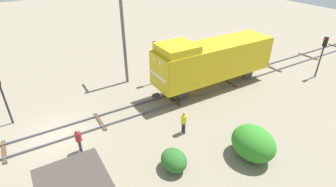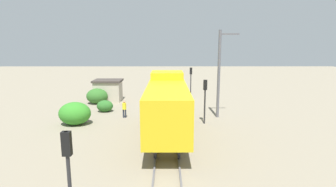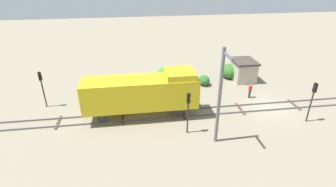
{
  "view_description": "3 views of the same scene",
  "coord_description": "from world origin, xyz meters",
  "px_view_note": "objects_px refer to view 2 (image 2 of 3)",
  "views": [
    {
      "loc": [
        16.0,
        -0.72,
        11.39
      ],
      "look_at": [
        1.1,
        8.28,
        1.43
      ],
      "focal_mm": 28.0,
      "sensor_mm": 36.0,
      "label": 1
    },
    {
      "loc": [
        -0.01,
        32.64,
        7.04
      ],
      "look_at": [
        -0.08,
        9.5,
        2.76
      ],
      "focal_mm": 28.0,
      "sensor_mm": 36.0,
      "label": 2
    },
    {
      "loc": [
        -22.93,
        14.27,
        13.96
      ],
      "look_at": [
        0.43,
        10.86,
        2.22
      ],
      "focal_mm": 28.0,
      "sensor_mm": 36.0,
      "label": 3
    }
  ],
  "objects_px": {
    "worker_by_signal": "(124,108)",
    "relay_hut": "(108,90)",
    "locomotive": "(167,103)",
    "traffic_signal_mid": "(205,93)",
    "traffic_signal_far": "(68,163)",
    "catenary_mast": "(219,72)",
    "worker_near_track": "(148,95)",
    "traffic_signal_near": "(191,77)"
  },
  "relations": [
    {
      "from": "worker_by_signal",
      "to": "relay_hut",
      "type": "height_order",
      "value": "relay_hut"
    },
    {
      "from": "locomotive",
      "to": "traffic_signal_mid",
      "type": "bearing_deg",
      "value": -131.88
    },
    {
      "from": "traffic_signal_mid",
      "to": "traffic_signal_far",
      "type": "distance_m",
      "value": 15.73
    },
    {
      "from": "traffic_signal_mid",
      "to": "catenary_mast",
      "type": "xyz_separation_m",
      "value": [
        -1.66,
        -2.17,
        1.68
      ]
    },
    {
      "from": "locomotive",
      "to": "traffic_signal_mid",
      "type": "xyz_separation_m",
      "value": [
        -3.4,
        -3.79,
        0.03
      ]
    },
    {
      "from": "locomotive",
      "to": "traffic_signal_mid",
      "type": "relative_size",
      "value": 2.89
    },
    {
      "from": "traffic_signal_mid",
      "to": "relay_hut",
      "type": "relative_size",
      "value": 1.15
    },
    {
      "from": "locomotive",
      "to": "relay_hut",
      "type": "height_order",
      "value": "locomotive"
    },
    {
      "from": "traffic_signal_mid",
      "to": "catenary_mast",
      "type": "distance_m",
      "value": 3.21
    },
    {
      "from": "worker_near_track",
      "to": "worker_by_signal",
      "type": "bearing_deg",
      "value": 51.25
    },
    {
      "from": "worker_near_track",
      "to": "relay_hut",
      "type": "xyz_separation_m",
      "value": [
        5.1,
        -1.26,
        0.4
      ]
    },
    {
      "from": "traffic_signal_far",
      "to": "relay_hut",
      "type": "relative_size",
      "value": 1.15
    },
    {
      "from": "traffic_signal_mid",
      "to": "worker_near_track",
      "type": "bearing_deg",
      "value": -55.88
    },
    {
      "from": "traffic_signal_near",
      "to": "relay_hut",
      "type": "bearing_deg",
      "value": 11.7
    },
    {
      "from": "traffic_signal_mid",
      "to": "traffic_signal_far",
      "type": "height_order",
      "value": "traffic_signal_mid"
    },
    {
      "from": "locomotive",
      "to": "traffic_signal_near",
      "type": "bearing_deg",
      "value": -101.43
    },
    {
      "from": "worker_by_signal",
      "to": "locomotive",
      "type": "bearing_deg",
      "value": -172.45
    },
    {
      "from": "locomotive",
      "to": "traffic_signal_near",
      "type": "relative_size",
      "value": 2.83
    },
    {
      "from": "traffic_signal_far",
      "to": "relay_hut",
      "type": "height_order",
      "value": "traffic_signal_far"
    },
    {
      "from": "traffic_signal_far",
      "to": "worker_by_signal",
      "type": "height_order",
      "value": "traffic_signal_far"
    },
    {
      "from": "locomotive",
      "to": "catenary_mast",
      "type": "height_order",
      "value": "catenary_mast"
    },
    {
      "from": "worker_near_track",
      "to": "catenary_mast",
      "type": "height_order",
      "value": "catenary_mast"
    },
    {
      "from": "locomotive",
      "to": "worker_by_signal",
      "type": "height_order",
      "value": "locomotive"
    },
    {
      "from": "traffic_signal_near",
      "to": "traffic_signal_far",
      "type": "xyz_separation_m",
      "value": [
        6.8,
        26.12,
        -0.05
      ]
    },
    {
      "from": "traffic_signal_mid",
      "to": "worker_near_track",
      "type": "relative_size",
      "value": 2.36
    },
    {
      "from": "worker_near_track",
      "to": "relay_hut",
      "type": "relative_size",
      "value": 0.49
    },
    {
      "from": "traffic_signal_near",
      "to": "traffic_signal_mid",
      "type": "relative_size",
      "value": 1.02
    },
    {
      "from": "traffic_signal_near",
      "to": "relay_hut",
      "type": "relative_size",
      "value": 1.17
    },
    {
      "from": "worker_by_signal",
      "to": "catenary_mast",
      "type": "xyz_separation_m",
      "value": [
        -9.26,
        -0.19,
        3.49
      ]
    },
    {
      "from": "traffic_signal_near",
      "to": "locomotive",
      "type": "bearing_deg",
      "value": 78.57
    },
    {
      "from": "traffic_signal_near",
      "to": "traffic_signal_mid",
      "type": "xyz_separation_m",
      "value": [
        -0.2,
        12.03,
        -0.05
      ]
    },
    {
      "from": "traffic_signal_far",
      "to": "worker_by_signal",
      "type": "xyz_separation_m",
      "value": [
        0.6,
        -16.07,
        -1.8
      ]
    },
    {
      "from": "traffic_signal_far",
      "to": "relay_hut",
      "type": "distance_m",
      "value": 24.26
    },
    {
      "from": "worker_near_track",
      "to": "worker_by_signal",
      "type": "distance_m",
      "value": 6.82
    },
    {
      "from": "locomotive",
      "to": "traffic_signal_far",
      "type": "xyz_separation_m",
      "value": [
        3.6,
        10.3,
        0.03
      ]
    },
    {
      "from": "locomotive",
      "to": "catenary_mast",
      "type": "xyz_separation_m",
      "value": [
        -5.06,
        -5.96,
        1.71
      ]
    },
    {
      "from": "worker_by_signal",
      "to": "relay_hut",
      "type": "bearing_deg",
      "value": -5.66
    },
    {
      "from": "locomotive",
      "to": "relay_hut",
      "type": "xyz_separation_m",
      "value": [
        7.5,
        -13.61,
        -1.38
      ]
    },
    {
      "from": "worker_near_track",
      "to": "relay_hut",
      "type": "bearing_deg",
      "value": -37.29
    },
    {
      "from": "locomotive",
      "to": "worker_by_signal",
      "type": "distance_m",
      "value": 7.35
    },
    {
      "from": "locomotive",
      "to": "catenary_mast",
      "type": "relative_size",
      "value": 1.37
    },
    {
      "from": "traffic_signal_near",
      "to": "traffic_signal_far",
      "type": "height_order",
      "value": "traffic_signal_near"
    }
  ]
}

